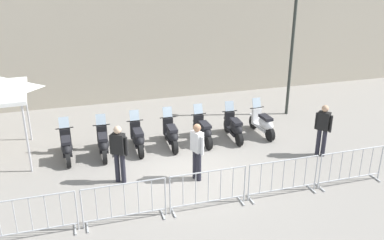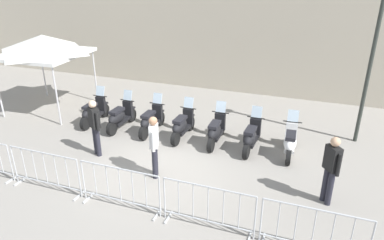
{
  "view_description": "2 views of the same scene",
  "coord_description": "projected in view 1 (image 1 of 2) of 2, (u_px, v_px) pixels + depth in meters",
  "views": [
    {
      "loc": [
        -3.63,
        -10.34,
        6.01
      ],
      "look_at": [
        0.88,
        2.03,
        0.85
      ],
      "focal_mm": 38.72,
      "sensor_mm": 36.0,
      "label": 1
    },
    {
      "loc": [
        3.45,
        -7.95,
        5.19
      ],
      "look_at": [
        0.52,
        1.73,
        0.81
      ],
      "focal_mm": 33.07,
      "sensor_mm": 36.0,
      "label": 2
    }
  ],
  "objects": [
    {
      "name": "motorcycle_1",
      "position": [
        103.0,
        143.0,
        13.33
      ],
      "size": [
        0.57,
        1.73,
        1.24
      ],
      "color": "black",
      "rests_on": "ground"
    },
    {
      "name": "ground_plane",
      "position": [
        188.0,
        173.0,
        12.39
      ],
      "size": [
        120.0,
        120.0,
        0.0
      ],
      "primitive_type": "plane",
      "color": "gray"
    },
    {
      "name": "barrier_segment_1",
      "position": [
        125.0,
        203.0,
        9.94
      ],
      "size": [
        2.03,
        0.55,
        1.07
      ],
      "color": "#B2B5B7",
      "rests_on": "ground"
    },
    {
      "name": "motorcycle_3",
      "position": [
        171.0,
        134.0,
        13.99
      ],
      "size": [
        0.56,
        1.73,
        1.24
      ],
      "color": "black",
      "rests_on": "ground"
    },
    {
      "name": "motorcycle_5",
      "position": [
        234.0,
        127.0,
        14.56
      ],
      "size": [
        0.57,
        1.73,
        1.24
      ],
      "color": "black",
      "rests_on": "ground"
    },
    {
      "name": "officer_mid_plaza",
      "position": [
        119.0,
        151.0,
        11.58
      ],
      "size": [
        0.46,
        0.39,
        1.73
      ],
      "color": "#23232D",
      "rests_on": "ground"
    },
    {
      "name": "officer_by_barriers",
      "position": [
        323.0,
        127.0,
        13.19
      ],
      "size": [
        0.38,
        0.47,
        1.73
      ],
      "color": "#23232D",
      "rests_on": "ground"
    },
    {
      "name": "motorcycle_2",
      "position": [
        138.0,
        138.0,
        13.7
      ],
      "size": [
        0.56,
        1.73,
        1.24
      ],
      "color": "black",
      "rests_on": "ground"
    },
    {
      "name": "barrier_segment_2",
      "position": [
        208.0,
        190.0,
        10.51
      ],
      "size": [
        2.03,
        0.55,
        1.07
      ],
      "color": "#B2B5B7",
      "rests_on": "ground"
    },
    {
      "name": "officer_near_row_end",
      "position": [
        197.0,
        149.0,
        11.72
      ],
      "size": [
        0.32,
        0.53,
        1.73
      ],
      "color": "#23232D",
      "rests_on": "ground"
    },
    {
      "name": "motorcycle_4",
      "position": [
        203.0,
        131.0,
        14.29
      ],
      "size": [
        0.56,
        1.72,
        1.24
      ],
      "color": "black",
      "rests_on": "ground"
    },
    {
      "name": "barrier_segment_3",
      "position": [
        283.0,
        178.0,
        11.08
      ],
      "size": [
        2.03,
        0.55,
        1.07
      ],
      "color": "#B2B5B7",
      "rests_on": "ground"
    },
    {
      "name": "motorcycle_6",
      "position": [
        263.0,
        123.0,
        14.93
      ],
      "size": [
        0.56,
        1.72,
        1.24
      ],
      "color": "black",
      "rests_on": "ground"
    },
    {
      "name": "barrier_segment_0",
      "position": [
        31.0,
        218.0,
        9.37
      ],
      "size": [
        2.03,
        0.55,
        1.07
      ],
      "color": "#B2B5B7",
      "rests_on": "ground"
    },
    {
      "name": "barrier_segment_4",
      "position": [
        351.0,
        167.0,
        11.64
      ],
      "size": [
        2.03,
        0.55,
        1.07
      ],
      "color": "#B2B5B7",
      "rests_on": "ground"
    },
    {
      "name": "motorcycle_0",
      "position": [
        67.0,
        146.0,
        13.09
      ],
      "size": [
        0.56,
        1.72,
        1.24
      ],
      "color": "black",
      "rests_on": "ground"
    },
    {
      "name": "street_lamp",
      "position": [
        292.0,
        42.0,
        16.06
      ],
      "size": [
        0.36,
        0.36,
        4.81
      ],
      "color": "#2D332D",
      "rests_on": "ground"
    }
  ]
}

